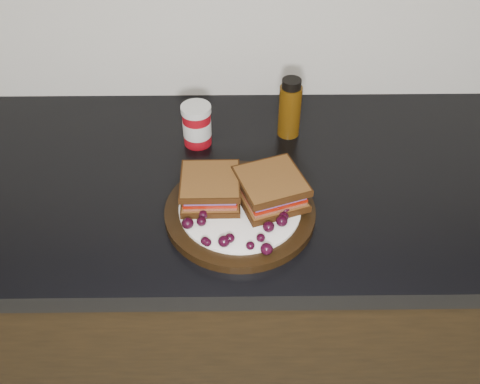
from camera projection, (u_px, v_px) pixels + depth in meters
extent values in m
cube|color=black|center=(207.00, 310.00, 1.40)|extent=(3.96, 0.58, 0.86)
cube|color=black|center=(198.00, 183.00, 1.10)|extent=(3.98, 0.60, 0.04)
cylinder|color=black|center=(240.00, 212.00, 1.00)|extent=(0.28, 0.28, 0.02)
ellipsoid|color=black|center=(188.00, 223.00, 0.94)|extent=(0.02, 0.02, 0.02)
ellipsoid|color=black|center=(201.00, 222.00, 0.94)|extent=(0.02, 0.02, 0.02)
ellipsoid|color=black|center=(205.00, 241.00, 0.91)|extent=(0.02, 0.02, 0.01)
ellipsoid|color=black|center=(207.00, 242.00, 0.91)|extent=(0.01, 0.01, 0.01)
ellipsoid|color=black|center=(224.00, 241.00, 0.91)|extent=(0.02, 0.02, 0.02)
ellipsoid|color=black|center=(230.00, 238.00, 0.92)|extent=(0.02, 0.02, 0.02)
ellipsoid|color=black|center=(250.00, 246.00, 0.90)|extent=(0.02, 0.02, 0.01)
ellipsoid|color=black|center=(267.00, 249.00, 0.90)|extent=(0.02, 0.02, 0.02)
ellipsoid|color=black|center=(261.00, 238.00, 0.92)|extent=(0.02, 0.02, 0.01)
ellipsoid|color=black|center=(269.00, 227.00, 0.93)|extent=(0.02, 0.02, 0.02)
ellipsoid|color=black|center=(282.00, 221.00, 0.94)|extent=(0.02, 0.02, 0.02)
ellipsoid|color=black|center=(284.00, 217.00, 0.95)|extent=(0.02, 0.02, 0.02)
ellipsoid|color=black|center=(285.00, 211.00, 0.96)|extent=(0.02, 0.02, 0.02)
ellipsoid|color=black|center=(289.00, 196.00, 0.99)|extent=(0.02, 0.02, 0.02)
ellipsoid|color=black|center=(278.00, 192.00, 1.00)|extent=(0.02, 0.02, 0.02)
ellipsoid|color=black|center=(272.00, 193.00, 1.00)|extent=(0.02, 0.02, 0.02)
ellipsoid|color=black|center=(221.00, 184.00, 1.02)|extent=(0.02, 0.02, 0.01)
ellipsoid|color=black|center=(219.00, 188.00, 1.01)|extent=(0.02, 0.02, 0.02)
ellipsoid|color=black|center=(204.00, 189.00, 1.01)|extent=(0.02, 0.02, 0.02)
ellipsoid|color=black|center=(203.00, 193.00, 1.00)|extent=(0.02, 0.02, 0.02)
ellipsoid|color=black|center=(204.00, 211.00, 0.96)|extent=(0.02, 0.02, 0.02)
ellipsoid|color=black|center=(203.00, 215.00, 0.96)|extent=(0.02, 0.02, 0.02)
ellipsoid|color=black|center=(209.00, 191.00, 1.00)|extent=(0.02, 0.02, 0.02)
ellipsoid|color=black|center=(196.00, 190.00, 1.00)|extent=(0.02, 0.02, 0.02)
ellipsoid|color=black|center=(197.00, 201.00, 0.98)|extent=(0.02, 0.02, 0.01)
cylinder|color=maroon|center=(197.00, 125.00, 1.13)|extent=(0.07, 0.07, 0.09)
cylinder|color=#4C2D07|center=(290.00, 108.00, 1.14)|extent=(0.06, 0.06, 0.14)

